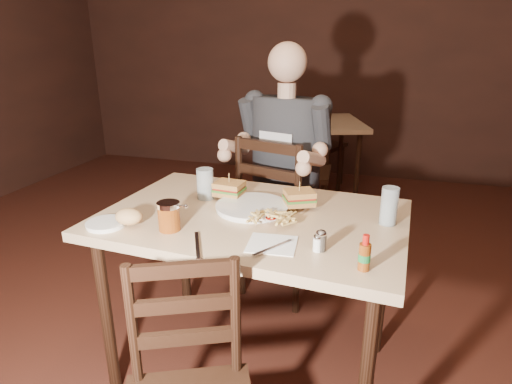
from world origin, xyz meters
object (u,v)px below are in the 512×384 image
(main_table, at_px, (253,233))
(bg_chair_far, at_px, (322,145))
(chair_far, at_px, (285,215))
(bg_chair_near, at_px, (302,172))
(glass_right, at_px, (389,206))
(diner, at_px, (282,134))
(glass_left, at_px, (205,184))
(syrup_dispenser, at_px, (169,216))
(side_plate, at_px, (106,225))
(dinner_plate, at_px, (252,208))
(bg_table, at_px, (314,131))
(hot_sauce, at_px, (365,253))

(main_table, xyz_separation_m, bg_chair_far, (-0.09, 2.74, -0.26))
(chair_far, xyz_separation_m, bg_chair_far, (-0.07, 2.04, -0.05))
(bg_chair_near, xyz_separation_m, glass_right, (0.61, -1.59, 0.38))
(diner, distance_m, glass_left, 0.60)
(syrup_dispenser, distance_m, side_plate, 0.26)
(syrup_dispenser, height_order, side_plate, syrup_dispenser)
(chair_far, relative_size, dinner_plate, 3.24)
(chair_far, height_order, glass_right, chair_far)
(chair_far, distance_m, diner, 0.49)
(bg_table, relative_size, diner, 1.08)
(glass_left, bearing_deg, diner, 67.48)
(chair_far, bearing_deg, glass_right, 146.00)
(dinner_plate, bearing_deg, bg_chair_near, 92.55)
(bg_table, relative_size, syrup_dispenser, 9.23)
(side_plate, bearing_deg, glass_right, 17.37)
(bg_table, relative_size, bg_chair_near, 1.09)
(bg_chair_far, relative_size, side_plate, 5.91)
(bg_chair_near, distance_m, dinner_plate, 1.63)
(bg_chair_far, height_order, bg_chair_near, bg_chair_near)
(chair_far, bearing_deg, side_plate, 79.49)
(main_table, bearing_deg, glass_right, 6.30)
(glass_left, bearing_deg, bg_chair_far, 86.37)
(glass_left, bearing_deg, syrup_dispenser, -89.74)
(syrup_dispenser, bearing_deg, hot_sauce, -4.01)
(chair_far, distance_m, glass_right, 0.92)
(dinner_plate, relative_size, side_plate, 2.03)
(dinner_plate, distance_m, glass_left, 0.25)
(bg_chair_far, distance_m, diner, 2.15)
(bg_chair_far, bearing_deg, hot_sauce, 120.32)
(bg_chair_far, height_order, glass_left, glass_left)
(bg_chair_far, bearing_deg, syrup_dispenser, 107.13)
(side_plate, bearing_deg, diner, 62.97)
(main_table, height_order, side_plate, side_plate)
(main_table, distance_m, glass_left, 0.32)
(main_table, height_order, bg_chair_far, bg_chair_far)
(bg_chair_far, relative_size, glass_left, 6.31)
(bg_chair_near, distance_m, glass_right, 1.74)
(syrup_dispenser, bearing_deg, bg_table, 90.11)
(bg_table, bearing_deg, hot_sauce, -77.85)
(bg_table, relative_size, side_plate, 6.91)
(chair_far, height_order, diner, diner)
(bg_chair_near, height_order, dinner_plate, bg_chair_near)
(bg_chair_near, bearing_deg, main_table, -90.85)
(chair_far, relative_size, side_plate, 6.57)
(glass_right, relative_size, syrup_dispenser, 1.34)
(hot_sauce, bearing_deg, glass_right, 79.67)
(main_table, height_order, bg_table, same)
(bg_chair_far, distance_m, dinner_plate, 2.72)
(chair_far, relative_size, hot_sauce, 8.15)
(dinner_plate, xyz_separation_m, side_plate, (-0.49, -0.31, -0.00))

